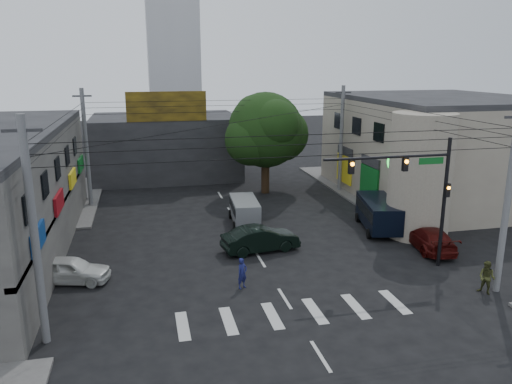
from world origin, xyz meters
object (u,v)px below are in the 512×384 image
object	(u,v)px
traffic_gantry	(418,183)
utility_pole_near_right	(507,202)
utility_pole_far_left	(86,149)
traffic_officer	(242,273)
dark_sedan	(260,239)
utility_pole_near_left	(34,234)
navy_van	(378,215)
street_tree	(265,130)
white_compact	(70,270)
silver_minivan	(245,212)
maroon_sedan	(429,238)
utility_pole_far_right	(341,140)
pedestrian_olive	(487,278)

from	to	relation	value
traffic_gantry	utility_pole_near_right	bearing A→B (deg)	-52.58
utility_pole_far_left	traffic_officer	size ratio (longest dim) A/B	5.80
dark_sedan	traffic_officer	bearing A→B (deg)	147.88
utility_pole_near_left	traffic_officer	world-z (taller)	utility_pole_near_left
dark_sedan	navy_van	distance (m)	8.94
street_tree	utility_pole_far_left	distance (m)	14.56
navy_van	traffic_officer	bearing A→B (deg)	135.05
utility_pole_near_left	white_compact	bearing A→B (deg)	87.31
traffic_gantry	utility_pole_near_left	xyz separation A→B (m)	(-18.32, -3.50, -0.23)
traffic_gantry	silver_minivan	size ratio (longest dim) A/B	1.71
maroon_sedan	utility_pole_far_left	bearing A→B (deg)	-26.06
utility_pole_far_right	traffic_officer	distance (m)	21.60
traffic_gantry	maroon_sedan	xyz separation A→B (m)	(2.57, 2.42, -4.14)
street_tree	traffic_gantry	size ratio (longest dim) A/B	1.21
utility_pole_near_left	utility_pole_near_right	world-z (taller)	same
traffic_gantry	utility_pole_near_right	world-z (taller)	utility_pole_near_right
street_tree	utility_pole_near_left	distance (m)	25.95
traffic_officer	pedestrian_olive	bearing A→B (deg)	-47.57
street_tree	utility_pole_near_right	distance (m)	22.48
utility_pole_near_right	silver_minivan	xyz separation A→B (m)	(-10.03, 13.29, -3.72)
traffic_officer	pedestrian_olive	size ratio (longest dim) A/B	0.95
utility_pole_far_left	utility_pole_far_right	xyz separation A→B (m)	(21.00, 0.00, 0.00)
dark_sedan	silver_minivan	bearing A→B (deg)	-10.12
white_compact	pedestrian_olive	distance (m)	20.85
traffic_gantry	utility_pole_near_right	xyz separation A→B (m)	(2.68, -3.50, -0.23)
utility_pole_near_right	navy_van	xyz separation A→B (m)	(-1.49, 10.00, -3.55)
dark_sedan	silver_minivan	xyz separation A→B (m)	(0.14, 5.38, 0.12)
street_tree	utility_pole_near_left	xyz separation A→B (m)	(-14.50, -21.50, -0.87)
white_compact	navy_van	world-z (taller)	navy_van
utility_pole_near_left	traffic_officer	bearing A→B (deg)	19.64
dark_sedan	silver_minivan	distance (m)	5.39
maroon_sedan	traffic_officer	world-z (taller)	traffic_officer
utility_pole_far_right	traffic_officer	xyz separation A→B (m)	(-12.25, -17.38, -3.81)
street_tree	dark_sedan	distance (m)	14.85
utility_pole_far_right	white_compact	xyz separation A→B (m)	(-20.73, -14.72, -3.92)
street_tree	dark_sedan	xyz separation A→B (m)	(-3.67, -13.59, -4.71)
traffic_gantry	utility_pole_far_left	size ratio (longest dim) A/B	0.78
utility_pole_far_right	white_compact	bearing A→B (deg)	-144.62
dark_sedan	pedestrian_olive	bearing A→B (deg)	-139.19
dark_sedan	utility_pole_near_right	bearing A→B (deg)	-136.50
utility_pole_near_left	dark_sedan	xyz separation A→B (m)	(10.83, 7.91, -3.84)
utility_pole_near_left	maroon_sedan	size ratio (longest dim) A/B	1.84
traffic_officer	dark_sedan	bearing A→B (deg)	34.88
utility_pole_far_left	white_compact	world-z (taller)	utility_pole_far_left
utility_pole_far_left	utility_pole_far_right	size ratio (longest dim) A/B	1.00
white_compact	maroon_sedan	xyz separation A→B (m)	(20.63, 0.14, 0.01)
utility_pole_far_left	maroon_sedan	distance (m)	25.78
utility_pole_far_left	dark_sedan	bearing A→B (deg)	-49.30
traffic_gantry	utility_pole_near_right	distance (m)	4.41
dark_sedan	silver_minivan	world-z (taller)	silver_minivan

